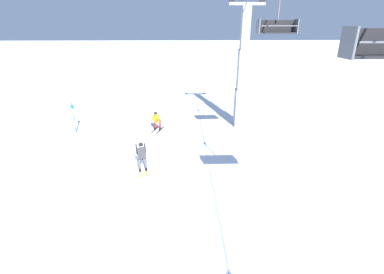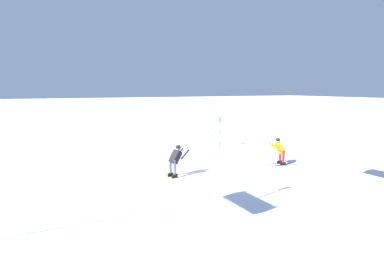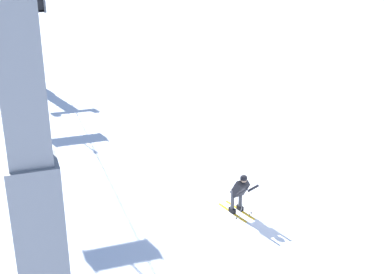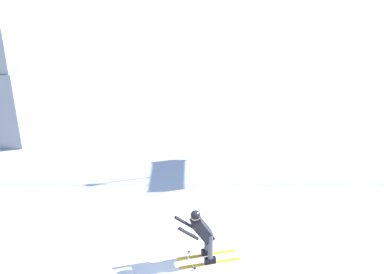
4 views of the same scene
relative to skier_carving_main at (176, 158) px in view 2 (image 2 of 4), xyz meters
name	(u,v)px [view 2 (image 2 of 4)]	position (x,y,z in m)	size (l,w,h in m)	color
ground_plane	(171,173)	(-0.03, -0.67, -0.88)	(260.00, 260.00, 0.00)	white
skier_carving_main	(176,158)	(0.00, 0.00, 0.00)	(1.72, 0.91, 1.65)	yellow
trail_marker_pole	(220,131)	(-5.77, -5.55, 0.30)	(0.07, 0.28, 2.20)	blue
skier_distant_uphill	(280,149)	(-6.00, 0.29, -0.03)	(1.69, 1.01, 1.59)	black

